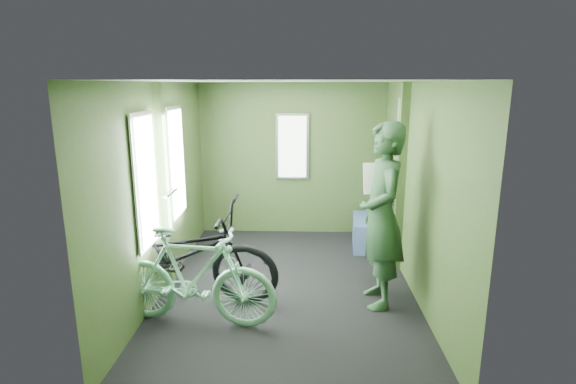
% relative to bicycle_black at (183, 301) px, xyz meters
% --- Properties ---
extents(room, '(4.00, 4.02, 2.31)m').
position_rel_bicycle_black_xyz_m(room, '(1.08, 0.42, 1.44)').
color(room, black).
rests_on(room, ground).
extents(bicycle_black, '(2.20, 1.18, 1.22)m').
position_rel_bicycle_black_xyz_m(bicycle_black, '(0.00, 0.00, 0.00)').
color(bicycle_black, black).
rests_on(bicycle_black, ground).
extents(bicycle_mint, '(1.69, 0.73, 1.00)m').
position_rel_bicycle_black_xyz_m(bicycle_mint, '(0.25, -0.46, 0.00)').
color(bicycle_mint, '#8CDBBC').
rests_on(bicycle_mint, ground).
extents(passenger, '(0.51, 0.74, 1.92)m').
position_rel_bicycle_black_xyz_m(passenger, '(2.09, 0.04, 0.96)').
color(passenger, '#27482B').
rests_on(passenger, ground).
extents(waste_box, '(0.25, 0.35, 0.85)m').
position_rel_bicycle_black_xyz_m(waste_box, '(2.38, 1.18, 0.42)').
color(waste_box, gray).
rests_on(waste_box, ground).
extents(bench_seat, '(0.53, 0.86, 0.86)m').
position_rel_bicycle_black_xyz_m(bench_seat, '(2.26, 1.76, 0.26)').
color(bench_seat, navy).
rests_on(bench_seat, ground).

